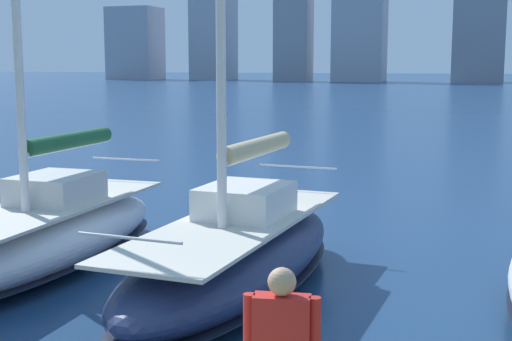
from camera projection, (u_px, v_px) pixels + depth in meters
sailboat_tan at (236, 251)px, 12.36m from camera, size 2.83×7.64×11.35m
sailboat_forest at (46, 232)px, 13.90m from camera, size 2.36×7.47×9.60m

